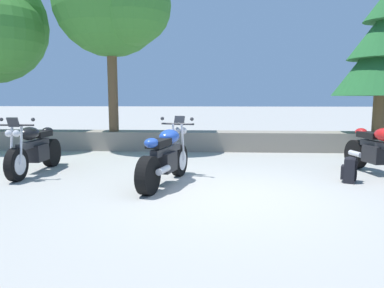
{
  "coord_description": "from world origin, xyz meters",
  "views": [
    {
      "loc": [
        -0.25,
        -5.41,
        1.52
      ],
      "look_at": [
        -0.62,
        1.2,
        0.65
      ],
      "focal_mm": 32.74,
      "sensor_mm": 36.0,
      "label": 1
    }
  ],
  "objects_px": {
    "motorcycle_black_near_left": "(34,150)",
    "motorcycle_red_far_right": "(379,151)",
    "motorcycle_blue_centre": "(166,157)",
    "rider_backpack": "(349,169)",
    "pine_tree_mid_right": "(383,52)",
    "leafy_tree_mid_left": "(115,0)"
  },
  "relations": [
    {
      "from": "motorcycle_blue_centre",
      "to": "motorcycle_red_far_right",
      "type": "relative_size",
      "value": 0.99
    },
    {
      "from": "motorcycle_blue_centre",
      "to": "pine_tree_mid_right",
      "type": "relative_size",
      "value": 0.53
    },
    {
      "from": "leafy_tree_mid_left",
      "to": "rider_backpack",
      "type": "bearing_deg",
      "value": -34.75
    },
    {
      "from": "motorcycle_blue_centre",
      "to": "rider_backpack",
      "type": "bearing_deg",
      "value": 5.35
    },
    {
      "from": "motorcycle_red_far_right",
      "to": "pine_tree_mid_right",
      "type": "height_order",
      "value": "pine_tree_mid_right"
    },
    {
      "from": "motorcycle_black_near_left",
      "to": "motorcycle_blue_centre",
      "type": "xyz_separation_m",
      "value": [
        2.78,
        -0.74,
        0.0
      ]
    },
    {
      "from": "motorcycle_blue_centre",
      "to": "motorcycle_red_far_right",
      "type": "bearing_deg",
      "value": 12.57
    },
    {
      "from": "motorcycle_black_near_left",
      "to": "rider_backpack",
      "type": "bearing_deg",
      "value": -4.06
    },
    {
      "from": "motorcycle_black_near_left",
      "to": "pine_tree_mid_right",
      "type": "xyz_separation_m",
      "value": [
        8.22,
        3.21,
        2.27
      ]
    },
    {
      "from": "motorcycle_red_far_right",
      "to": "pine_tree_mid_right",
      "type": "bearing_deg",
      "value": 65.96
    },
    {
      "from": "leafy_tree_mid_left",
      "to": "pine_tree_mid_right",
      "type": "height_order",
      "value": "leafy_tree_mid_left"
    },
    {
      "from": "motorcycle_red_far_right",
      "to": "leafy_tree_mid_left",
      "type": "bearing_deg",
      "value": 153.28
    },
    {
      "from": "motorcycle_blue_centre",
      "to": "rider_backpack",
      "type": "distance_m",
      "value": 3.33
    },
    {
      "from": "leafy_tree_mid_left",
      "to": "motorcycle_black_near_left",
      "type": "bearing_deg",
      "value": -105.25
    },
    {
      "from": "motorcycle_blue_centre",
      "to": "rider_backpack",
      "type": "xyz_separation_m",
      "value": [
        3.31,
        0.31,
        -0.24
      ]
    },
    {
      "from": "motorcycle_black_near_left",
      "to": "leafy_tree_mid_left",
      "type": "height_order",
      "value": "leafy_tree_mid_left"
    },
    {
      "from": "rider_backpack",
      "to": "pine_tree_mid_right",
      "type": "height_order",
      "value": "pine_tree_mid_right"
    },
    {
      "from": "motorcycle_black_near_left",
      "to": "motorcycle_red_far_right",
      "type": "xyz_separation_m",
      "value": [
        6.86,
        0.17,
        0.0
      ]
    },
    {
      "from": "rider_backpack",
      "to": "pine_tree_mid_right",
      "type": "distance_m",
      "value": 4.91
    },
    {
      "from": "motorcycle_black_near_left",
      "to": "motorcycle_red_far_right",
      "type": "height_order",
      "value": "same"
    },
    {
      "from": "motorcycle_black_near_left",
      "to": "rider_backpack",
      "type": "relative_size",
      "value": 4.39
    },
    {
      "from": "motorcycle_black_near_left",
      "to": "pine_tree_mid_right",
      "type": "height_order",
      "value": "pine_tree_mid_right"
    }
  ]
}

